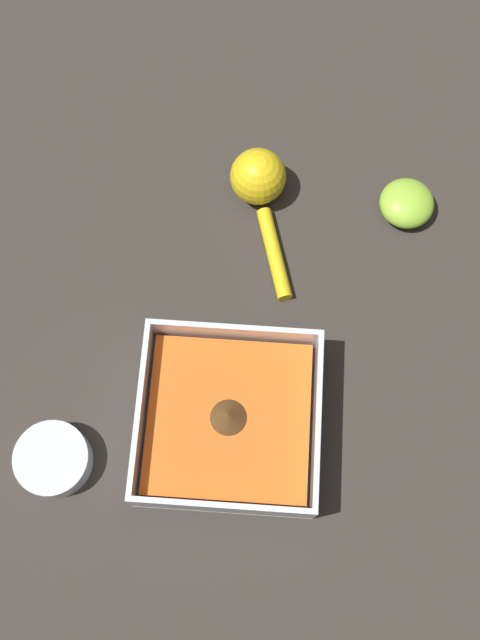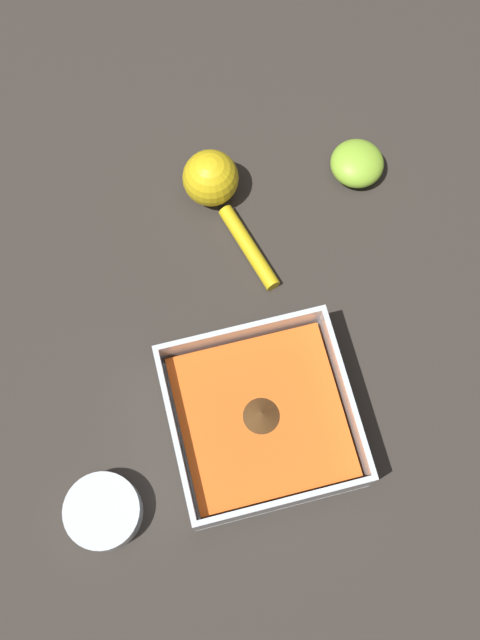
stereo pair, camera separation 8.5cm
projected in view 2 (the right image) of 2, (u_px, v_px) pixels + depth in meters
The scene contains 5 objects.
ground_plane at pixel (242, 436), 0.84m from camera, with size 4.00×4.00×0.00m, color #332D28.
square_dish at pixel (261, 419), 0.82m from camera, with size 0.20×0.20×0.06m.
spice_bowl at pixel (104, 512), 0.80m from camera, with size 0.08×0.08×0.03m.
lemon_squeezer at pixel (215, 185), 0.90m from camera, with size 0.18×0.08×0.07m.
lemon_half at pixel (357, 163), 0.93m from camera, with size 0.07×0.07×0.04m.
Camera 2 is at (0.14, -0.04, 0.84)m, focal length 42.00 mm.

